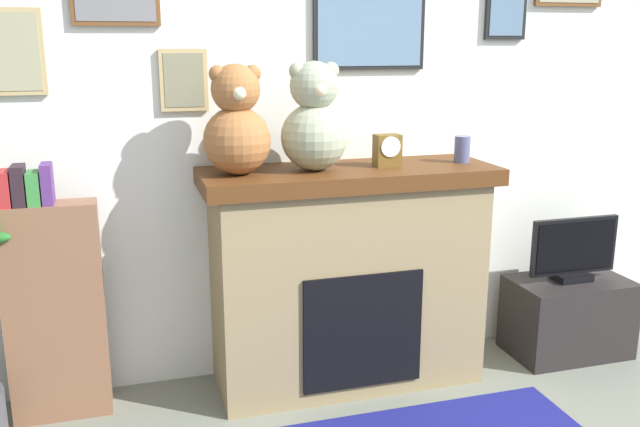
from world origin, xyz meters
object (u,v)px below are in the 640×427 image
teddy_bear_brown (237,125)px  candle_jar (462,149)px  bookshelf (54,306)px  teddy_bear_cream (314,122)px  fireplace (348,276)px  tv_stand (567,316)px  mantel_clock (387,150)px  television (574,251)px

teddy_bear_brown → candle_jar: bearing=0.0°
bookshelf → teddy_bear_cream: (1.23, -0.06, 0.81)m
fireplace → teddy_bear_cream: teddy_bear_cream is taller
bookshelf → teddy_bear_brown: bearing=-4.2°
fireplace → teddy_bear_cream: bearing=-174.2°
tv_stand → mantel_clock: mantel_clock is taller
television → candle_jar: (-0.70, 0.04, 0.59)m
candle_jar → teddy_bear_cream: bearing=-180.0°
television → teddy_bear_brown: size_ratio=1.04×
candle_jar → mantel_clock: (-0.41, -0.00, 0.01)m
mantel_clock → television: bearing=-1.9°
fireplace → teddy_bear_cream: (-0.18, -0.02, 0.79)m
tv_stand → candle_jar: 1.20m
bookshelf → candle_jar: bearing=-1.8°
tv_stand → television: 0.39m
television → teddy_bear_brown: 1.99m
teddy_bear_brown → bookshelf: bearing=175.8°
tv_stand → mantel_clock: (-1.11, 0.04, 0.99)m
fireplace → television: size_ratio=2.78×
tv_stand → teddy_bear_brown: (-1.85, 0.04, 1.14)m
bookshelf → mantel_clock: 1.73m
candle_jar → teddy_bear_cream: (-0.78, -0.00, 0.16)m
bookshelf → television: size_ratio=2.31×
bookshelf → candle_jar: candle_jar is taller
fireplace → teddy_bear_brown: 0.96m
television → mantel_clock: (-1.11, 0.04, 0.60)m
television → teddy_bear_brown: (-1.85, 0.04, 0.75)m
fireplace → tv_stand: bearing=-2.4°
mantel_clock → teddy_bear_cream: 0.40m
mantel_clock → candle_jar: bearing=0.2°
fireplace → bookshelf: bearing=178.2°
fireplace → tv_stand: 1.35m
television → candle_jar: candle_jar is taller
teddy_bear_brown → teddy_bear_cream: (0.37, -0.00, 0.00)m
fireplace → television: 1.30m
tv_stand → teddy_bear_cream: 1.87m
candle_jar → teddy_bear_cream: teddy_bear_cream is taller
fireplace → mantel_clock: mantel_clock is taller
bookshelf → television: 2.71m
teddy_bear_brown → mantel_clock: bearing=-0.1°
teddy_bear_brown → teddy_bear_cream: bearing=-0.0°
mantel_clock → teddy_bear_cream: teddy_bear_cream is taller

